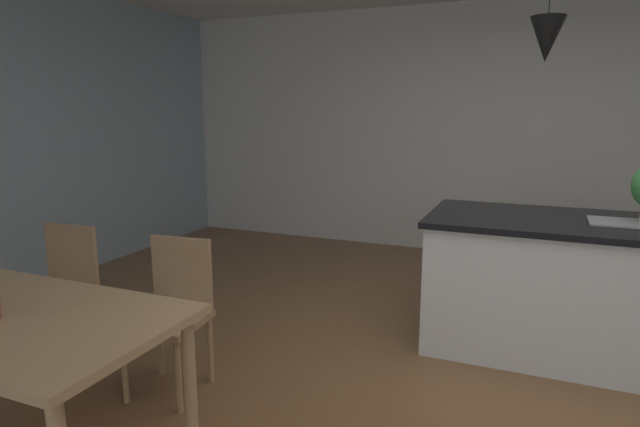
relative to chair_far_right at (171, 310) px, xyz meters
name	(u,v)px	position (x,y,z in m)	size (l,w,h in m)	color
ground_plane	(493,413)	(1.73, 0.47, -0.49)	(10.00, 8.40, 0.04)	brown
wall_back_kitchen	(529,133)	(1.73, 3.73, 0.88)	(10.00, 0.12, 2.70)	silver
chair_far_right	(171,310)	(0.00, 0.00, 0.00)	(0.44, 0.44, 0.87)	#A87F56
chair_far_left	(59,290)	(-0.87, 0.00, 0.00)	(0.43, 0.43, 0.87)	#A87F56
kitchen_island	(596,288)	(2.26, 1.39, -0.01)	(2.14, 0.94, 0.91)	silver
pendant_over_island_main	(547,39)	(1.85, 1.39, 1.54)	(0.21, 0.21, 0.82)	black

